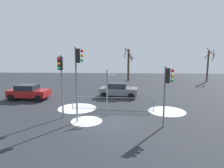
{
  "coord_description": "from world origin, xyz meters",
  "views": [
    {
      "loc": [
        0.71,
        -12.88,
        4.76
      ],
      "look_at": [
        -0.04,
        2.9,
        2.15
      ],
      "focal_mm": 32.83,
      "sensor_mm": 36.0,
      "label": 1
    }
  ],
  "objects_px": {
    "car_red_trailing": "(28,92)",
    "bare_tree_centre": "(128,64)",
    "direction_sign_post": "(108,90)",
    "bare_tree_left": "(208,65)",
    "traffic_light_rear_left": "(168,83)",
    "traffic_light_foreground_right": "(61,73)",
    "traffic_light_foreground_left": "(78,68)",
    "car_grey_near": "(118,90)"
  },
  "relations": [
    {
      "from": "direction_sign_post",
      "to": "car_red_trailing",
      "type": "relative_size",
      "value": 0.87
    },
    {
      "from": "traffic_light_rear_left",
      "to": "bare_tree_left",
      "type": "bearing_deg",
      "value": 170.6
    },
    {
      "from": "direction_sign_post",
      "to": "car_red_trailing",
      "type": "bearing_deg",
      "value": 133.05
    },
    {
      "from": "traffic_light_rear_left",
      "to": "bare_tree_left",
      "type": "xyz_separation_m",
      "value": [
        10.27,
        19.23,
        -0.2
      ]
    },
    {
      "from": "direction_sign_post",
      "to": "bare_tree_left",
      "type": "relative_size",
      "value": 0.66
    },
    {
      "from": "traffic_light_rear_left",
      "to": "bare_tree_left",
      "type": "height_order",
      "value": "bare_tree_left"
    },
    {
      "from": "traffic_light_foreground_left",
      "to": "direction_sign_post",
      "type": "xyz_separation_m",
      "value": [
        1.81,
        1.6,
        -1.74
      ]
    },
    {
      "from": "car_red_trailing",
      "to": "bare_tree_centre",
      "type": "bearing_deg",
      "value": 55.8
    },
    {
      "from": "traffic_light_foreground_left",
      "to": "traffic_light_rear_left",
      "type": "bearing_deg",
      "value": 65.22
    },
    {
      "from": "traffic_light_foreground_right",
      "to": "car_grey_near",
      "type": "xyz_separation_m",
      "value": [
        3.84,
        6.81,
        -2.48
      ]
    },
    {
      "from": "traffic_light_rear_left",
      "to": "car_red_trailing",
      "type": "height_order",
      "value": "traffic_light_rear_left"
    },
    {
      "from": "traffic_light_rear_left",
      "to": "bare_tree_centre",
      "type": "relative_size",
      "value": 0.74
    },
    {
      "from": "car_red_trailing",
      "to": "bare_tree_centre",
      "type": "xyz_separation_m",
      "value": [
        10.1,
        12.64,
        1.91
      ]
    },
    {
      "from": "traffic_light_foreground_right",
      "to": "traffic_light_foreground_left",
      "type": "bearing_deg",
      "value": 157.64
    },
    {
      "from": "direction_sign_post",
      "to": "car_red_trailing",
      "type": "height_order",
      "value": "direction_sign_post"
    },
    {
      "from": "traffic_light_foreground_right",
      "to": "bare_tree_centre",
      "type": "bearing_deg",
      "value": -100.46
    },
    {
      "from": "traffic_light_foreground_left",
      "to": "bare_tree_centre",
      "type": "xyz_separation_m",
      "value": [
        3.85,
        18.7,
        -0.95
      ]
    },
    {
      "from": "direction_sign_post",
      "to": "bare_tree_centre",
      "type": "relative_size",
      "value": 0.66
    },
    {
      "from": "traffic_light_foreground_right",
      "to": "bare_tree_left",
      "type": "relative_size",
      "value": 0.86
    },
    {
      "from": "traffic_light_foreground_left",
      "to": "traffic_light_rear_left",
      "type": "xyz_separation_m",
      "value": [
        5.58,
        -0.72,
        -0.84
      ]
    },
    {
      "from": "car_red_trailing",
      "to": "bare_tree_centre",
      "type": "height_order",
      "value": "bare_tree_centre"
    },
    {
      "from": "traffic_light_rear_left",
      "to": "traffic_light_foreground_right",
      "type": "bearing_deg",
      "value": -83.12
    },
    {
      "from": "traffic_light_rear_left",
      "to": "bare_tree_centre",
      "type": "xyz_separation_m",
      "value": [
        -1.73,
        19.42,
        -0.12
      ]
    },
    {
      "from": "traffic_light_foreground_right",
      "to": "bare_tree_left",
      "type": "height_order",
      "value": "bare_tree_left"
    },
    {
      "from": "traffic_light_foreground_left",
      "to": "car_red_trailing",
      "type": "height_order",
      "value": "traffic_light_foreground_left"
    },
    {
      "from": "traffic_light_foreground_right",
      "to": "direction_sign_post",
      "type": "distance_m",
      "value": 3.56
    },
    {
      "from": "bare_tree_left",
      "to": "bare_tree_centre",
      "type": "relative_size",
      "value": 1.0
    },
    {
      "from": "traffic_light_foreground_right",
      "to": "car_grey_near",
      "type": "relative_size",
      "value": 1.12
    },
    {
      "from": "car_grey_near",
      "to": "bare_tree_left",
      "type": "xyz_separation_m",
      "value": [
        13.38,
        10.96,
        1.83
      ]
    },
    {
      "from": "traffic_light_foreground_left",
      "to": "traffic_light_rear_left",
      "type": "relative_size",
      "value": 1.3
    },
    {
      "from": "direction_sign_post",
      "to": "car_red_trailing",
      "type": "xyz_separation_m",
      "value": [
        -8.05,
        4.45,
        -1.12
      ]
    },
    {
      "from": "traffic_light_rear_left",
      "to": "bare_tree_centre",
      "type": "bearing_deg",
      "value": -156.21
    },
    {
      "from": "car_red_trailing",
      "to": "traffic_light_rear_left",
      "type": "bearing_deg",
      "value": -25.4
    },
    {
      "from": "bare_tree_centre",
      "to": "traffic_light_rear_left",
      "type": "bearing_deg",
      "value": -84.92
    },
    {
      "from": "car_red_trailing",
      "to": "direction_sign_post",
      "type": "bearing_deg",
      "value": -24.51
    },
    {
      "from": "traffic_light_foreground_right",
      "to": "car_red_trailing",
      "type": "distance_m",
      "value": 7.63
    },
    {
      "from": "car_grey_near",
      "to": "traffic_light_foreground_left",
      "type": "bearing_deg",
      "value": -101.72
    },
    {
      "from": "traffic_light_foreground_right",
      "to": "direction_sign_post",
      "type": "height_order",
      "value": "traffic_light_foreground_right"
    },
    {
      "from": "bare_tree_left",
      "to": "bare_tree_centre",
      "type": "bearing_deg",
      "value": 179.1
    },
    {
      "from": "car_red_trailing",
      "to": "bare_tree_centre",
      "type": "relative_size",
      "value": 0.76
    },
    {
      "from": "traffic_light_foreground_left",
      "to": "bare_tree_centre",
      "type": "distance_m",
      "value": 19.11
    },
    {
      "from": "car_red_trailing",
      "to": "car_grey_near",
      "type": "bearing_deg",
      "value": 14.12
    }
  ]
}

